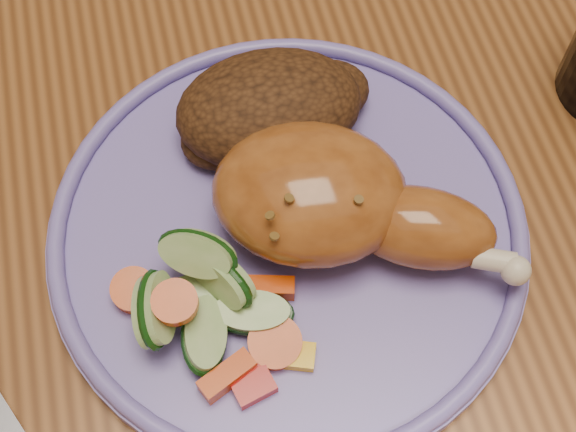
{
  "coord_description": "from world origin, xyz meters",
  "views": [
    {
      "loc": [
        -0.14,
        -0.26,
        1.17
      ],
      "look_at": [
        -0.09,
        -0.06,
        0.78
      ],
      "focal_mm": 50.0,
      "sensor_mm": 36.0,
      "label": 1
    }
  ],
  "objects": [
    {
      "name": "vegetable_pile",
      "position": [
        -0.15,
        -0.1,
        0.78
      ],
      "size": [
        0.1,
        0.1,
        0.05
      ],
      "color": "#A50A05",
      "rests_on": "plate"
    },
    {
      "name": "ground",
      "position": [
        0.0,
        0.0,
        0.0
      ],
      "size": [
        4.0,
        4.0,
        0.0
      ],
      "primitive_type": "plane",
      "color": "#52301C",
      "rests_on": "ground"
    },
    {
      "name": "rice_pilaf",
      "position": [
        -0.08,
        0.01,
        0.78
      ],
      "size": [
        0.12,
        0.08,
        0.05
      ],
      "color": "#3F230F",
      "rests_on": "plate"
    },
    {
      "name": "chicken_leg",
      "position": [
        -0.07,
        -0.07,
        0.79
      ],
      "size": [
        0.17,
        0.13,
        0.06
      ],
      "color": "#995320",
      "rests_on": "plate"
    },
    {
      "name": "dining_table",
      "position": [
        0.0,
        0.0,
        0.67
      ],
      "size": [
        0.9,
        1.4,
        0.75
      ],
      "color": "brown",
      "rests_on": "ground"
    },
    {
      "name": "plate",
      "position": [
        -0.09,
        -0.06,
        0.76
      ],
      "size": [
        0.27,
        0.27,
        0.01
      ],
      "primitive_type": "cylinder",
      "color": "#6E60B5",
      "rests_on": "dining_table"
    },
    {
      "name": "plate_rim",
      "position": [
        -0.09,
        -0.06,
        0.77
      ],
      "size": [
        0.27,
        0.27,
        0.01
      ],
      "primitive_type": "torus",
      "color": "#6E60B5",
      "rests_on": "plate"
    }
  ]
}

